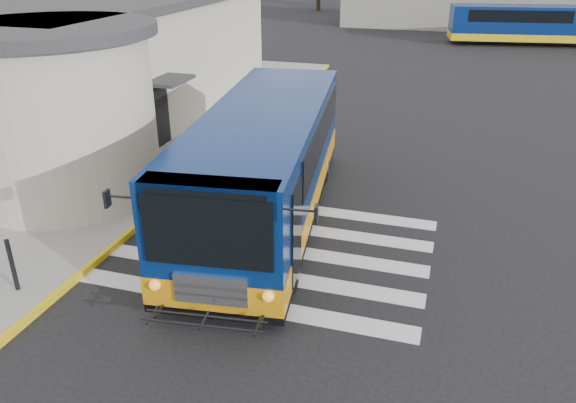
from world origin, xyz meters
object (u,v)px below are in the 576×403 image
(bollard, at_px, (12,265))
(far_bus_a, at_px, (515,23))
(transit_bus, at_px, (265,169))
(pedestrian_b, at_px, (32,179))

(bollard, relative_size, far_bus_a, 0.13)
(transit_bus, xyz_separation_m, far_bus_a, (8.00, 32.10, 0.07))
(pedestrian_b, distance_m, far_bus_a, 36.43)
(pedestrian_b, height_order, bollard, pedestrian_b)
(transit_bus, distance_m, bollard, 6.39)
(far_bus_a, bearing_deg, transit_bus, 156.82)
(bollard, distance_m, far_bus_a, 38.99)
(bollard, xyz_separation_m, far_bus_a, (11.88, 37.13, 0.78))
(pedestrian_b, distance_m, bollard, 4.38)
(transit_bus, bearing_deg, bollard, -134.87)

